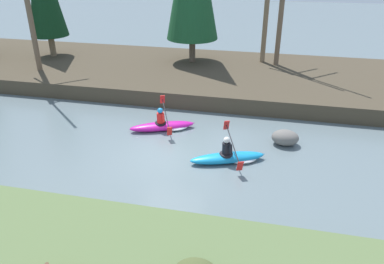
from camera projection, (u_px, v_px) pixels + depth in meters
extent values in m
plane|color=slate|center=(169.00, 156.00, 13.81)|extent=(90.00, 90.00, 0.00)
cube|color=#473D2D|center=(210.00, 76.00, 21.08)|extent=(44.00, 8.46, 0.77)
cylinder|color=#7A664C|center=(52.00, 46.00, 23.14)|extent=(0.36, 0.36, 1.26)
cylinder|color=brown|center=(192.00, 50.00, 21.94)|extent=(0.36, 0.36, 1.38)
cylinder|color=brown|center=(30.00, 18.00, 19.53)|extent=(0.28, 0.28, 5.56)
cylinder|color=#7A664C|center=(266.00, 17.00, 21.09)|extent=(0.28, 0.28, 5.12)
cylinder|color=brown|center=(281.00, 16.00, 20.47)|extent=(0.28, 0.28, 5.48)
ellipsoid|color=#1993D6|center=(227.00, 158.00, 13.36)|extent=(2.72, 1.58, 0.34)
cone|color=#1993D6|center=(261.00, 154.00, 13.54)|extent=(0.40, 0.32, 0.20)
cylinder|color=black|center=(226.00, 154.00, 13.28)|extent=(0.63, 0.63, 0.08)
cylinder|color=black|center=(226.00, 148.00, 13.17)|extent=(0.39, 0.39, 0.42)
sphere|color=white|center=(227.00, 140.00, 13.03)|extent=(0.30, 0.30, 0.23)
cylinder|color=black|center=(227.00, 143.00, 13.36)|extent=(0.17, 0.24, 0.35)
cylinder|color=black|center=(231.00, 149.00, 12.94)|extent=(0.17, 0.24, 0.35)
cylinder|color=black|center=(233.00, 145.00, 13.15)|extent=(0.76, 1.78, 0.65)
cube|color=red|center=(226.00, 125.00, 13.85)|extent=(0.25, 0.22, 0.41)
cube|color=red|center=(240.00, 166.00, 12.45)|extent=(0.25, 0.22, 0.41)
ellipsoid|color=white|center=(242.00, 158.00, 13.48)|extent=(1.28, 1.07, 0.18)
ellipsoid|color=#C61999|center=(162.00, 126.00, 15.68)|extent=(2.71, 1.66, 0.34)
cone|color=#C61999|center=(191.00, 123.00, 15.90)|extent=(0.40, 0.33, 0.20)
cylinder|color=black|center=(161.00, 123.00, 15.61)|extent=(0.64, 0.64, 0.08)
cylinder|color=red|center=(160.00, 118.00, 15.50)|extent=(0.40, 0.40, 0.42)
sphere|color=#1E89D1|center=(160.00, 111.00, 15.35)|extent=(0.30, 0.30, 0.23)
cylinder|color=red|center=(162.00, 113.00, 15.69)|extent=(0.18, 0.24, 0.35)
cylinder|color=red|center=(164.00, 118.00, 15.27)|extent=(0.18, 0.24, 0.35)
cylinder|color=black|center=(166.00, 115.00, 15.48)|extent=(0.82, 1.76, 0.65)
cube|color=red|center=(162.00, 99.00, 16.18)|extent=(0.25, 0.23, 0.41)
cube|color=red|center=(170.00, 131.00, 14.79)|extent=(0.25, 0.23, 0.41)
ellipsoid|color=white|center=(175.00, 127.00, 15.82)|extent=(1.29, 1.09, 0.18)
ellipsoid|color=slate|center=(285.00, 138.00, 14.49)|extent=(1.04, 0.82, 0.59)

